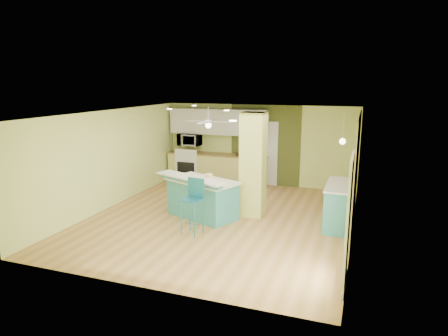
% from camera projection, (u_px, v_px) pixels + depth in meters
% --- Properties ---
extents(floor, '(6.00, 7.00, 0.01)m').
position_uv_depth(floor, '(221.00, 218.00, 9.54)').
color(floor, '#A7773A').
rests_on(floor, ground).
extents(ceiling, '(6.00, 7.00, 0.01)m').
position_uv_depth(ceiling, '(220.00, 113.00, 9.00)').
color(ceiling, white).
rests_on(ceiling, wall_back).
extents(wall_back, '(6.00, 0.01, 2.50)m').
position_uv_depth(wall_back, '(259.00, 145.00, 12.49)').
color(wall_back, '#DAE97D').
rests_on(wall_back, floor).
extents(wall_front, '(6.00, 0.01, 2.50)m').
position_uv_depth(wall_front, '(141.00, 213.00, 6.04)').
color(wall_front, '#DAE97D').
rests_on(wall_front, floor).
extents(wall_left, '(0.01, 7.00, 2.50)m').
position_uv_depth(wall_left, '(111.00, 159.00, 10.26)').
color(wall_left, '#DAE97D').
rests_on(wall_left, floor).
extents(wall_right, '(0.01, 7.00, 2.50)m').
position_uv_depth(wall_right, '(356.00, 177.00, 8.28)').
color(wall_right, '#DAE97D').
rests_on(wall_right, floor).
extents(wood_panel, '(0.02, 3.40, 2.50)m').
position_uv_depth(wood_panel, '(356.00, 171.00, 8.84)').
color(wood_panel, '#8E7C51').
rests_on(wood_panel, floor).
extents(olive_accent, '(2.20, 0.02, 2.50)m').
position_uv_depth(olive_accent, '(265.00, 145.00, 12.41)').
color(olive_accent, '#4B5321').
rests_on(olive_accent, floor).
extents(interior_door, '(0.82, 0.05, 2.00)m').
position_uv_depth(interior_door, '(265.00, 153.00, 12.44)').
color(interior_door, silver).
rests_on(interior_door, floor).
extents(french_door, '(0.04, 1.08, 2.10)m').
position_uv_depth(french_door, '(348.00, 222.00, 6.22)').
color(french_door, silver).
rests_on(french_door, floor).
extents(column, '(0.55, 0.55, 2.50)m').
position_uv_depth(column, '(253.00, 165.00, 9.51)').
color(column, '#BDC35A').
rests_on(column, floor).
extents(kitchen_run, '(3.25, 0.63, 0.94)m').
position_uv_depth(kitchen_run, '(217.00, 168.00, 12.81)').
color(kitchen_run, '#D3CD6E').
rests_on(kitchen_run, floor).
extents(stove, '(0.76, 0.66, 1.08)m').
position_uv_depth(stove, '(190.00, 167.00, 13.11)').
color(stove, white).
rests_on(stove, floor).
extents(upper_cabinets, '(3.20, 0.34, 0.80)m').
position_uv_depth(upper_cabinets, '(218.00, 122.00, 12.60)').
color(upper_cabinets, silver).
rests_on(upper_cabinets, wall_back).
extents(microwave, '(0.70, 0.48, 0.39)m').
position_uv_depth(microwave, '(189.00, 140.00, 12.93)').
color(microwave, white).
rests_on(microwave, wall_back).
extents(ceiling_fan, '(1.41, 1.41, 0.61)m').
position_uv_depth(ceiling_fan, '(208.00, 122.00, 11.30)').
color(ceiling_fan, white).
rests_on(ceiling_fan, ceiling).
extents(pendant_lamp, '(0.14, 0.14, 0.69)m').
position_uv_depth(pendant_lamp, '(343.00, 141.00, 8.95)').
color(pendant_lamp, silver).
rests_on(pendant_lamp, ceiling).
extents(wall_decor, '(0.03, 0.90, 0.70)m').
position_uv_depth(wall_decor, '(356.00, 156.00, 8.96)').
color(wall_decor, brown).
rests_on(wall_decor, wood_panel).
extents(peninsula, '(2.10, 1.65, 1.05)m').
position_uv_depth(peninsula, '(202.00, 197.00, 9.54)').
color(peninsula, teal).
rests_on(peninsula, floor).
extents(bar_stool, '(0.45, 0.45, 1.20)m').
position_uv_depth(bar_stool, '(194.00, 197.00, 8.43)').
color(bar_stool, '#1E7089').
rests_on(bar_stool, floor).
extents(side_counter, '(0.64, 1.50, 0.97)m').
position_uv_depth(side_counter, '(340.00, 205.00, 8.94)').
color(side_counter, teal).
rests_on(side_counter, floor).
extents(fruit_bowl, '(0.38, 0.38, 0.08)m').
position_uv_depth(fruit_bowl, '(240.00, 154.00, 12.42)').
color(fruit_bowl, '#382617').
rests_on(fruit_bowl, kitchen_run).
extents(canister, '(0.17, 0.17, 0.19)m').
position_uv_depth(canister, '(209.00, 178.00, 9.27)').
color(canister, yellow).
rests_on(canister, peninsula).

